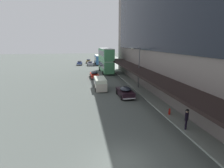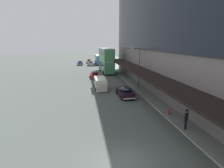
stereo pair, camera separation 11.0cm
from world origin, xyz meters
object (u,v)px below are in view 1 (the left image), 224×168
object	(u,v)px
transit_bus_kerbside_rear	(99,59)
sedan_second_near	(89,61)
fire_hydrant	(169,111)
sedan_trailing_mid	(94,74)
sedan_lead_near	(90,63)
sedan_trailing_near	(80,63)
street_lamp	(138,65)
vw_van	(100,83)
sedan_second_mid	(125,92)
transit_bus_kerbside_front	(106,60)
pedestrian_at_kerb	(187,118)

from	to	relation	value
transit_bus_kerbside_rear	sedan_second_near	xyz separation A→B (m)	(-3.49, 4.47, -1.13)
transit_bus_kerbside_rear	sedan_second_near	world-z (taller)	transit_bus_kerbside_rear
transit_bus_kerbside_rear	fire_hydrant	bearing A→B (deg)	-86.32
sedan_second_near	sedan_trailing_mid	world-z (taller)	sedan_second_near
sedan_lead_near	fire_hydrant	world-z (taller)	sedan_lead_near
sedan_trailing_near	sedan_lead_near	distance (m)	4.11
sedan_second_near	street_lamp	xyz separation A→B (m)	(6.68, -39.52, 3.29)
vw_van	transit_bus_kerbside_rear	bearing A→B (deg)	84.82
sedan_trailing_mid	street_lamp	distance (m)	12.77
sedan_trailing_mid	sedan_second_mid	distance (m)	15.09
transit_bus_kerbside_front	pedestrian_at_kerb	world-z (taller)	transit_bus_kerbside_front
sedan_trailing_mid	sedan_trailing_near	world-z (taller)	sedan_trailing_mid
sedan_lead_near	fire_hydrant	bearing A→B (deg)	-81.83
sedan_trailing_near	pedestrian_at_kerb	bearing A→B (deg)	-78.79
transit_bus_kerbside_front	transit_bus_kerbside_rear	bearing A→B (deg)	90.37
sedan_lead_near	sedan_trailing_mid	bearing A→B (deg)	-90.30
transit_bus_kerbside_front	sedan_second_mid	size ratio (longest dim) A/B	2.26
pedestrian_at_kerb	sedan_trailing_mid	bearing A→B (deg)	103.78
sedan_second_mid	sedan_lead_near	xyz separation A→B (m)	(-3.22, 36.13, 0.03)
transit_bus_kerbside_rear	sedan_trailing_mid	bearing A→B (deg)	-97.78
transit_bus_kerbside_front	fire_hydrant	distance (m)	28.99
sedan_trailing_mid	fire_hydrant	distance (m)	23.02
transit_bus_kerbside_front	sedan_trailing_mid	world-z (taller)	transit_bus_kerbside_front
street_lamp	sedan_lead_near	bearing A→B (deg)	101.43
sedan_second_near	fire_hydrant	xyz separation A→B (m)	(6.49, -51.20, -0.27)
transit_bus_kerbside_rear	sedan_second_mid	xyz separation A→B (m)	(-0.03, -39.32, -1.15)
transit_bus_kerbside_front	street_lamp	bearing A→B (deg)	-79.76
transit_bus_kerbside_rear	sedan_trailing_near	distance (m)	7.01
sedan_trailing_mid	pedestrian_at_kerb	world-z (taller)	pedestrian_at_kerb
sedan_trailing_near	transit_bus_kerbside_rear	bearing A→B (deg)	9.62
sedan_second_mid	sedan_lead_near	distance (m)	36.27
pedestrian_at_kerb	transit_bus_kerbside_rear	bearing A→B (deg)	93.28
vw_van	pedestrian_at_kerb	xyz separation A→B (m)	(6.01, -15.29, 0.08)
vw_van	fire_hydrant	distance (m)	13.54
transit_bus_kerbside_rear	fire_hydrant	size ratio (longest dim) A/B	13.18
transit_bus_kerbside_rear	sedan_lead_near	world-z (taller)	transit_bus_kerbside_rear
transit_bus_kerbside_front	sedan_second_mid	world-z (taller)	transit_bus_kerbside_front
transit_bus_kerbside_front	street_lamp	world-z (taller)	street_lamp
sedan_trailing_near	sedan_second_mid	bearing A→B (deg)	-79.91
transit_bus_kerbside_rear	sedan_trailing_mid	world-z (taller)	transit_bus_kerbside_rear
sedan_trailing_mid	sedan_second_mid	world-z (taller)	sedan_trailing_mid
street_lamp	sedan_trailing_mid	bearing A→B (deg)	122.09
sedan_second_mid	sedan_trailing_near	world-z (taller)	sedan_trailing_near
sedan_trailing_mid	pedestrian_at_kerb	xyz separation A→B (m)	(6.22, -25.37, 0.43)
sedan_second_mid	transit_bus_kerbside_front	bearing A→B (deg)	89.61
transit_bus_kerbside_front	transit_bus_kerbside_rear	world-z (taller)	transit_bus_kerbside_front
sedan_lead_near	sedan_trailing_near	bearing A→B (deg)	150.25
sedan_second_mid	fire_hydrant	xyz separation A→B (m)	(3.03, -7.41, -0.25)
sedan_lead_near	pedestrian_at_kerb	world-z (taller)	pedestrian_at_kerb
sedan_trailing_mid	transit_bus_kerbside_rear	bearing A→B (deg)	82.22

